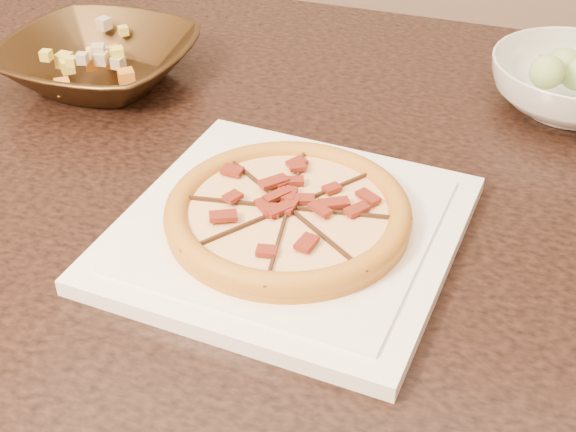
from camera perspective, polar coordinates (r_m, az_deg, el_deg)
name	(u,v)px	position (r m, az deg, el deg)	size (l,w,h in m)	color
dining_table	(227,206)	(1.05, -4.37, 0.69)	(1.59, 1.12, 0.75)	#331C15
plate	(288,231)	(0.83, 0.00, -1.08)	(0.39, 0.39, 0.02)	white
pizza	(288,213)	(0.82, 0.00, 0.22)	(0.25, 0.25, 0.03)	orange
bronze_bowl	(100,62)	(1.16, -13.21, 10.62)	(0.26, 0.26, 0.06)	#432F19
mixed_dish	(95,31)	(1.14, -13.58, 12.67)	(0.12, 0.11, 0.03)	tan
salad_bowl	(573,85)	(1.13, 19.63, 8.80)	(0.22, 0.22, 0.07)	silver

